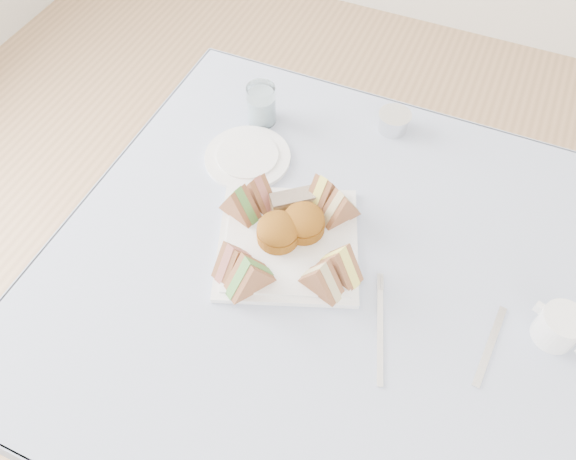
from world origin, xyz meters
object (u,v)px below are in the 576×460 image
at_px(table, 311,347).
at_px(water_glass, 261,104).
at_px(serving_plate, 288,243).
at_px(creamer_jug, 559,327).

distance_m(table, water_glass, 0.60).
bearing_deg(serving_plate, table, -37.89).
bearing_deg(table, water_glass, 130.03).
bearing_deg(table, serving_plate, 163.10).
relative_size(water_glass, creamer_jug, 1.28).
relative_size(table, creamer_jug, 11.97).
distance_m(table, serving_plate, 0.39).
bearing_deg(creamer_jug, water_glass, 178.26).
distance_m(water_glass, creamer_jug, 0.76).
relative_size(serving_plate, water_glass, 2.83).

